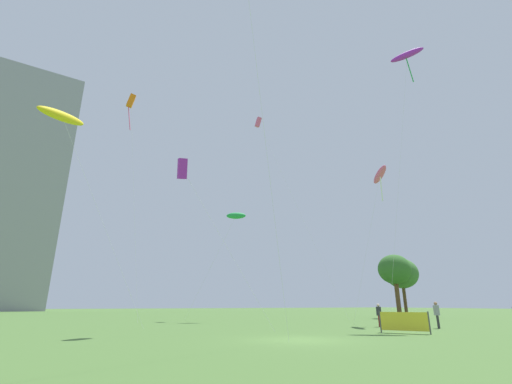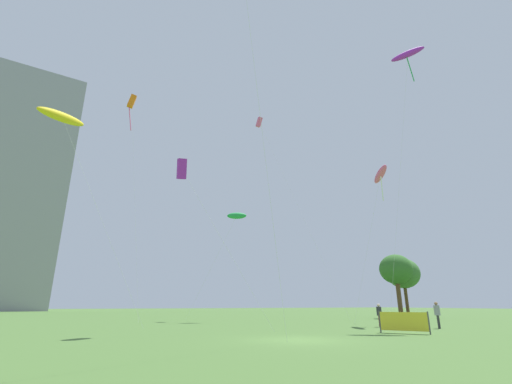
% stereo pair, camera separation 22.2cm
% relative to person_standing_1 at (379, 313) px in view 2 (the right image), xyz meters
% --- Properties ---
extents(ground, '(280.00, 280.00, 0.00)m').
position_rel_person_standing_1_xyz_m(ground, '(-11.04, -6.38, -0.98)').
color(ground, '#476B30').
extents(person_standing_1, '(0.38, 0.38, 1.69)m').
position_rel_person_standing_1_xyz_m(person_standing_1, '(0.00, 0.00, 0.00)').
color(person_standing_1, maroon).
rests_on(person_standing_1, ground).
extents(person_standing_2, '(0.40, 0.40, 1.82)m').
position_rel_person_standing_1_xyz_m(person_standing_2, '(2.51, -3.16, 0.07)').
color(person_standing_2, '#2D2D33').
rests_on(person_standing_2, ground).
extents(kite_flying_0, '(3.37, 2.22, 24.95)m').
position_rel_person_standing_1_xyz_m(kite_flying_0, '(-18.99, 16.16, 22.97)').
color(kite_flying_0, silver).
rests_on(kite_flying_0, ground).
extents(kite_flying_1, '(6.42, 3.48, 28.34)m').
position_rel_person_standing_1_xyz_m(kite_flying_1, '(7.06, -0.54, 26.02)').
color(kite_flying_1, silver).
rests_on(kite_flying_1, ground).
extents(kite_flying_2, '(7.29, 9.09, 27.76)m').
position_rel_person_standing_1_xyz_m(kite_flying_2, '(-1.28, 19.11, 25.86)').
color(kite_flying_2, silver).
rests_on(kite_flying_2, ground).
extents(kite_flying_3, '(8.76, 4.36, 15.36)m').
position_rel_person_standing_1_xyz_m(kite_flying_3, '(-23.96, 3.80, 13.43)').
color(kite_flying_3, silver).
rests_on(kite_flying_3, ground).
extents(kite_flying_4, '(4.79, 6.61, 11.47)m').
position_rel_person_standing_1_xyz_m(kite_flying_4, '(-6.81, 13.28, 10.05)').
color(kite_flying_4, silver).
rests_on(kite_flying_4, ground).
extents(kite_flying_5, '(2.90, 4.68, 14.62)m').
position_rel_person_standing_1_xyz_m(kite_flying_5, '(4.03, 2.27, 12.84)').
color(kite_flying_5, silver).
rests_on(kite_flying_5, ground).
extents(kite_flying_6, '(6.51, 2.18, 11.36)m').
position_rel_person_standing_1_xyz_m(kite_flying_6, '(-15.83, 0.54, 9.58)').
color(kite_flying_6, silver).
rests_on(kite_flying_6, ground).
extents(park_tree_0, '(4.07, 4.07, 7.79)m').
position_rel_person_standing_1_xyz_m(park_tree_0, '(14.70, 12.17, 4.88)').
color(park_tree_0, brown).
rests_on(park_tree_0, ground).
extents(park_tree_1, '(4.26, 4.26, 7.55)m').
position_rel_person_standing_1_xyz_m(park_tree_1, '(17.27, 13.48, 4.59)').
color(park_tree_1, brown).
rests_on(park_tree_1, ground).
extents(distant_highrise_0, '(24.21, 17.69, 66.06)m').
position_rel_person_standing_1_xyz_m(distant_highrise_0, '(-41.90, 88.25, 32.05)').
color(distant_highrise_0, '#939399').
rests_on(distant_highrise_0, ground).
extents(event_banner, '(1.61, 2.37, 1.25)m').
position_rel_person_standing_1_xyz_m(event_banner, '(-3.27, -5.51, -0.31)').
color(event_banner, '#4C4C4C').
rests_on(event_banner, ground).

